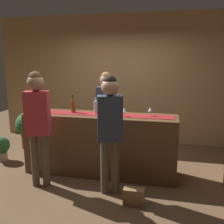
# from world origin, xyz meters

# --- Properties ---
(ground_plane) EXTENTS (10.00, 10.00, 0.00)m
(ground_plane) POSITION_xyz_m (0.00, 0.00, 0.00)
(ground_plane) COLOR brown
(back_wall) EXTENTS (6.00, 0.12, 2.90)m
(back_wall) POSITION_xyz_m (0.00, 1.90, 1.45)
(back_wall) COLOR tan
(back_wall) RESTS_ON ground
(bar_counter) EXTENTS (2.49, 0.60, 1.01)m
(bar_counter) POSITION_xyz_m (0.00, 0.00, 0.51)
(bar_counter) COLOR #543821
(bar_counter) RESTS_ON ground
(counter_runner_cloth) EXTENTS (2.37, 0.28, 0.01)m
(counter_runner_cloth) POSITION_xyz_m (0.00, 0.00, 1.01)
(counter_runner_cloth) COLOR maroon
(counter_runner_cloth) RESTS_ON bar_counter
(wine_bottle_amber) EXTENTS (0.07, 0.07, 0.30)m
(wine_bottle_amber) POSITION_xyz_m (-0.48, 0.04, 1.12)
(wine_bottle_amber) COLOR brown
(wine_bottle_amber) RESTS_ON bar_counter
(wine_bottle_clear) EXTENTS (0.07, 0.07, 0.30)m
(wine_bottle_clear) POSITION_xyz_m (-0.09, 0.06, 1.12)
(wine_bottle_clear) COLOR #B2C6C1
(wine_bottle_clear) RESTS_ON bar_counter
(wine_glass_near_customer) EXTENTS (0.07, 0.07, 0.14)m
(wine_glass_near_customer) POSITION_xyz_m (0.80, 0.06, 1.12)
(wine_glass_near_customer) COLOR silver
(wine_glass_near_customer) RESTS_ON bar_counter
(wine_glass_mid_counter) EXTENTS (0.07, 0.07, 0.14)m
(wine_glass_mid_counter) POSITION_xyz_m (-1.06, -0.12, 1.12)
(wine_glass_mid_counter) COLOR silver
(wine_glass_mid_counter) RESTS_ON bar_counter
(wine_glass_far_end) EXTENTS (0.07, 0.07, 0.14)m
(wine_glass_far_end) POSITION_xyz_m (0.41, -0.07, 1.12)
(wine_glass_far_end) COLOR silver
(wine_glass_far_end) RESTS_ON bar_counter
(bartender) EXTENTS (0.35, 0.23, 1.68)m
(bartender) POSITION_xyz_m (-0.04, 0.58, 1.03)
(bartender) COLOR #26262B
(bartender) RESTS_ON ground
(customer_sipping) EXTENTS (0.38, 0.29, 1.69)m
(customer_sipping) POSITION_xyz_m (0.31, -0.62, 1.04)
(customer_sipping) COLOR brown
(customer_sipping) RESTS_ON ground
(customer_browsing) EXTENTS (0.38, 0.27, 1.73)m
(customer_browsing) POSITION_xyz_m (-0.76, -0.64, 1.07)
(customer_browsing) COLOR brown
(customer_browsing) RESTS_ON ground
(potted_plant_tall) EXTENTS (0.54, 0.54, 0.79)m
(potted_plant_tall) POSITION_xyz_m (-1.87, 0.90, 0.46)
(potted_plant_tall) COLOR brown
(potted_plant_tall) RESTS_ON ground
(potted_plant_small) EXTENTS (0.31, 0.31, 0.46)m
(potted_plant_small) POSITION_xyz_m (-1.98, 0.10, 0.27)
(potted_plant_small) COLOR #9E9389
(potted_plant_small) RESTS_ON ground
(handbag) EXTENTS (0.28, 0.14, 0.22)m
(handbag) POSITION_xyz_m (0.69, -0.85, 0.11)
(handbag) COLOR olive
(handbag) RESTS_ON ground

